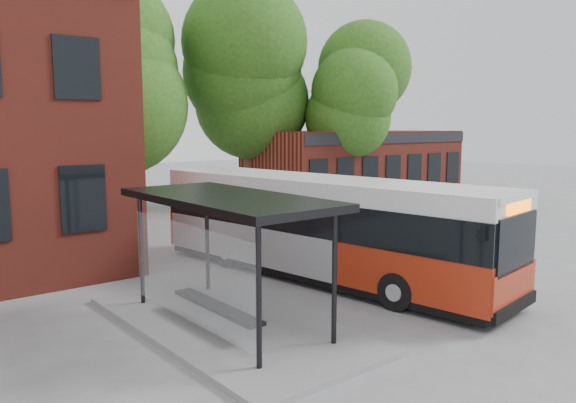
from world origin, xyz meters
TOP-DOWN VIEW (x-y plane):
  - ground at (0.00, 0.00)m, footprint 100.00×100.00m
  - shop_row at (15.00, 14.00)m, footprint 14.00×6.20m
  - bus_shelter at (-4.50, -1.00)m, footprint 3.60×7.00m
  - bike_rail at (9.28, 10.00)m, footprint 5.20×0.10m
  - tree_1 at (1.00, 17.00)m, footprint 7.92×7.92m
  - tree_2 at (8.00, 16.00)m, footprint 7.92×7.92m
  - tree_3 at (13.00, 12.00)m, footprint 7.04×7.04m
  - city_bus at (-0.27, 0.72)m, footprint 3.92×11.51m
  - bicycle_0 at (6.66, 10.74)m, footprint 1.72×0.64m
  - bicycle_1 at (7.07, 10.27)m, footprint 1.70×0.98m
  - bicycle_2 at (8.66, 9.45)m, footprint 1.53×0.58m
  - bicycle_3 at (8.94, 9.23)m, footprint 1.71×0.57m
  - bicycle_4 at (9.97, 10.30)m, footprint 1.63×0.84m
  - bicycle_5 at (10.60, 9.82)m, footprint 1.81×1.10m
  - bicycle_6 at (10.47, 10.56)m, footprint 1.91×0.97m
  - bicycle_7 at (11.73, 9.91)m, footprint 1.55×0.70m

SIDE VIEW (x-z plane):
  - ground at x=0.00m, z-range 0.00..0.00m
  - bike_rail at x=9.28m, z-range 0.00..0.38m
  - bicycle_2 at x=8.66m, z-range 0.00..0.79m
  - bicycle_4 at x=9.97m, z-range 0.00..0.82m
  - bicycle_0 at x=6.66m, z-range 0.00..0.89m
  - bicycle_7 at x=11.73m, z-range 0.00..0.90m
  - bicycle_6 at x=10.47m, z-range 0.00..0.96m
  - bicycle_1 at x=7.07m, z-range 0.00..0.99m
  - bicycle_3 at x=8.94m, z-range 0.00..1.01m
  - bicycle_5 at x=10.60m, z-range 0.00..1.05m
  - city_bus at x=-0.27m, z-range 0.00..2.87m
  - bus_shelter at x=-4.50m, z-range 0.00..2.90m
  - shop_row at x=15.00m, z-range 0.00..4.00m
  - tree_3 at x=13.00m, z-range 0.00..9.28m
  - tree_1 at x=1.00m, z-range 0.00..10.40m
  - tree_2 at x=8.00m, z-range 0.00..11.00m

